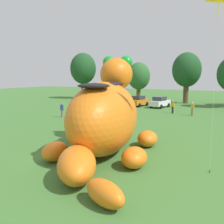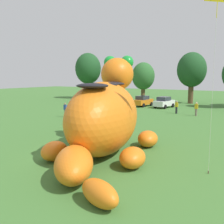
% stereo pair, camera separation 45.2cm
% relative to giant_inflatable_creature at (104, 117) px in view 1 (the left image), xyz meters
% --- Properties ---
extents(ground_plane, '(160.00, 160.00, 0.00)m').
position_rel_giant_inflatable_creature_xyz_m(ground_plane, '(-1.47, -1.80, -2.36)').
color(ground_plane, '#427533').
extents(giant_inflatable_creature, '(8.96, 11.56, 6.45)m').
position_rel_giant_inflatable_creature_xyz_m(giant_inflatable_creature, '(0.00, 0.00, 0.00)').
color(giant_inflatable_creature, orange).
rests_on(giant_inflatable_creature, ground).
extents(car_green, '(2.34, 4.29, 1.72)m').
position_rel_giant_inflatable_creature_xyz_m(car_green, '(-13.31, 23.95, -1.50)').
color(car_green, '#1E7238').
rests_on(car_green, ground).
extents(car_orange, '(2.19, 4.22, 1.72)m').
position_rel_giant_inflatable_creature_xyz_m(car_orange, '(-9.30, 24.89, -1.50)').
color(car_orange, orange).
rests_on(car_orange, ground).
extents(car_white, '(2.31, 4.27, 1.72)m').
position_rel_giant_inflatable_creature_xyz_m(car_white, '(-5.64, 24.92, -1.50)').
color(car_white, white).
rests_on(car_white, ground).
extents(tree_far_left, '(5.56, 5.56, 9.87)m').
position_rel_giant_inflatable_creature_xyz_m(tree_far_left, '(-26.01, 32.00, 4.10)').
color(tree_far_left, brown).
rests_on(tree_far_left, ground).
extents(tree_left, '(4.81, 4.81, 8.54)m').
position_rel_giant_inflatable_creature_xyz_m(tree_left, '(-19.01, 33.70, 3.23)').
color(tree_left, brown).
rests_on(tree_left, ground).
extents(tree_mid_left, '(4.19, 4.19, 7.44)m').
position_rel_giant_inflatable_creature_xyz_m(tree_mid_left, '(-12.02, 30.56, 2.51)').
color(tree_mid_left, brown).
rests_on(tree_mid_left, ground).
extents(tree_centre_left, '(5.14, 5.14, 9.12)m').
position_rel_giant_inflatable_creature_xyz_m(tree_centre_left, '(-4.00, 33.59, 3.61)').
color(tree_centre_left, brown).
rests_on(tree_centre_left, ground).
extents(spectator_near_inflatable, '(0.38, 0.26, 1.71)m').
position_rel_giant_inflatable_creature_xyz_m(spectator_near_inflatable, '(-7.16, 7.56, -1.51)').
color(spectator_near_inflatable, black).
rests_on(spectator_near_inflatable, ground).
extents(spectator_mid_field, '(0.38, 0.26, 1.71)m').
position_rel_giant_inflatable_creature_xyz_m(spectator_mid_field, '(-12.22, 9.65, -1.51)').
color(spectator_mid_field, '#726656').
rests_on(spectator_mid_field, ground).
extents(spectator_by_cars, '(0.38, 0.26, 1.71)m').
position_rel_giant_inflatable_creature_xyz_m(spectator_by_cars, '(0.82, 19.15, -1.51)').
color(spectator_by_cars, '#726656').
rests_on(spectator_by_cars, ground).
extents(spectator_wandering, '(0.38, 0.26, 1.71)m').
position_rel_giant_inflatable_creature_xyz_m(spectator_wandering, '(-1.90, 19.74, -1.51)').
color(spectator_wandering, black).
rests_on(spectator_wandering, ground).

